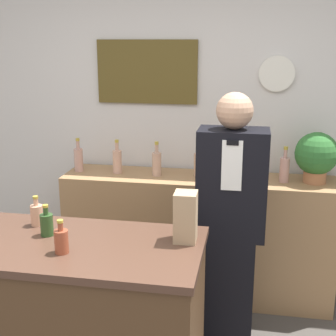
{
  "coord_description": "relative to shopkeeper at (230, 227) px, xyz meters",
  "views": [
    {
      "loc": [
        0.57,
        -1.69,
        1.99
      ],
      "look_at": [
        0.07,
        1.07,
        1.22
      ],
      "focal_mm": 50.0,
      "sensor_mm": 36.0,
      "label": 1
    }
  ],
  "objects": [
    {
      "name": "back_wall",
      "position": [
        -0.47,
        0.9,
        0.51
      ],
      "size": [
        5.2,
        0.09,
        2.7
      ],
      "color": "silver",
      "rests_on": "ground_plane"
    },
    {
      "name": "counter_bottle_3",
      "position": [
        -0.96,
        -0.6,
        0.19
      ],
      "size": [
        0.07,
        0.07,
        0.17
      ],
      "color": "#294720",
      "rests_on": "display_counter"
    },
    {
      "name": "counter_bottle_4",
      "position": [
        -0.8,
        -0.79,
        0.19
      ],
      "size": [
        0.07,
        0.07,
        0.17
      ],
      "color": "brown",
      "rests_on": "display_counter"
    },
    {
      "name": "back_shelf",
      "position": [
        -0.28,
        0.61,
        -0.36
      ],
      "size": [
        2.08,
        0.45,
        0.98
      ],
      "color": "#9E754C",
      "rests_on": "ground_plane"
    },
    {
      "name": "counter_bottle_2",
      "position": [
        -1.07,
        -0.48,
        0.19
      ],
      "size": [
        0.07,
        0.07,
        0.17
      ],
      "color": "tan",
      "rests_on": "display_counter"
    },
    {
      "name": "shelf_bottle_2",
      "position": [
        -0.6,
        0.6,
        0.24
      ],
      "size": [
        0.07,
        0.07,
        0.27
      ],
      "color": "tan",
      "rests_on": "back_shelf"
    },
    {
      "name": "shopkeeper",
      "position": [
        0.0,
        0.0,
        0.0
      ],
      "size": [
        0.43,
        0.27,
        1.7
      ],
      "color": "black",
      "rests_on": "ground_plane"
    },
    {
      "name": "shelf_bottle_5",
      "position": [
        0.36,
        0.6,
        0.24
      ],
      "size": [
        0.07,
        0.07,
        0.27
      ],
      "color": "tan",
      "rests_on": "back_shelf"
    },
    {
      "name": "shelf_bottle_3",
      "position": [
        -0.28,
        0.63,
        0.24
      ],
      "size": [
        0.07,
        0.07,
        0.27
      ],
      "color": "tan",
      "rests_on": "back_shelf"
    },
    {
      "name": "display_counter",
      "position": [
        -0.8,
        -0.68,
        -0.36
      ],
      "size": [
        1.37,
        0.69,
        0.97
      ],
      "color": "#4C331E",
      "rests_on": "ground_plane"
    },
    {
      "name": "shelf_bottle_4",
      "position": [
        0.04,
        0.63,
        0.24
      ],
      "size": [
        0.07,
        0.07,
        0.27
      ],
      "color": "tan",
      "rests_on": "back_shelf"
    },
    {
      "name": "shelf_bottle_1",
      "position": [
        -0.92,
        0.62,
        0.24
      ],
      "size": [
        0.07,
        0.07,
        0.27
      ],
      "color": "tan",
      "rests_on": "back_shelf"
    },
    {
      "name": "shelf_bottle_0",
      "position": [
        -1.24,
        0.62,
        0.24
      ],
      "size": [
        0.07,
        0.07,
        0.27
      ],
      "color": "tan",
      "rests_on": "back_shelf"
    },
    {
      "name": "potted_plant",
      "position": [
        0.58,
        0.63,
        0.34
      ],
      "size": [
        0.31,
        0.31,
        0.37
      ],
      "color": "#B27047",
      "rests_on": "back_shelf"
    },
    {
      "name": "paper_bag",
      "position": [
        -0.21,
        -0.54,
        0.26
      ],
      "size": [
        0.12,
        0.13,
        0.27
      ],
      "color": "tan",
      "rests_on": "display_counter"
    }
  ]
}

